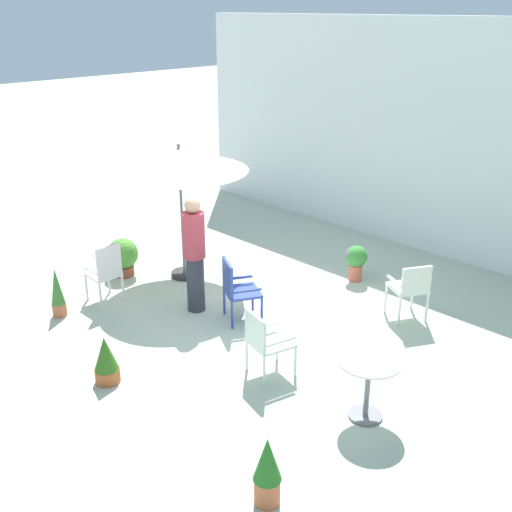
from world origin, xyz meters
The scene contains 14 objects.
ground_plane centered at (0.00, 0.00, 0.00)m, with size 60.00×60.00×0.00m, color beige.
villa_facade centered at (0.00, 4.21, 2.00)m, with size 10.57×0.30×4.01m, color white.
patio_umbrella_0 centered at (-1.91, 0.25, 1.95)m, with size 2.15×2.15×2.21m.
cafe_table_0 centered at (2.39, -0.70, 0.50)m, with size 0.68×0.68×0.72m.
patio_chair_0 centered at (-1.99, -1.16, 0.53)m, with size 0.44×0.43×0.94m.
patio_chair_1 centered at (-0.20, -0.17, 0.52)m, with size 0.65×0.64×0.92m.
patio_chair_2 centered at (1.52, 1.55, 0.52)m, with size 0.62×0.63×0.87m.
patio_chair_4 centered at (1.06, -0.89, 0.49)m, with size 0.56×0.57×0.86m.
potted_plant_0 centered at (-2.66, -0.43, 0.35)m, with size 0.51×0.51×0.64m.
potted_plant_1 centered at (-0.18, -2.31, 0.29)m, with size 0.30×0.30×0.60m.
potted_plant_2 centered at (2.49, -2.35, 0.37)m, with size 0.26×0.26×0.71m.
potted_plant_3 centered at (0.18, 2.12, 0.36)m, with size 0.35×0.35×0.59m.
potted_plant_4 centered at (-2.11, -1.89, 0.36)m, with size 0.20×0.20×0.74m.
standing_person centered at (-0.86, -0.37, 0.89)m, with size 0.33×0.33×1.72m.
Camera 1 is at (5.41, -5.41, 4.16)m, focal length 42.62 mm.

